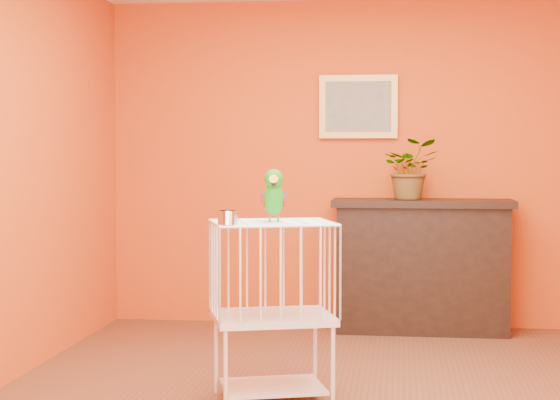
# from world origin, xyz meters

# --- Properties ---
(ground) EXTENTS (4.50, 4.50, 0.00)m
(ground) POSITION_xyz_m (0.00, 0.00, 0.00)
(ground) COLOR brown
(ground) RESTS_ON ground
(room_shell) EXTENTS (4.50, 4.50, 4.50)m
(room_shell) POSITION_xyz_m (0.00, 0.00, 1.58)
(room_shell) COLOR #DB4614
(room_shell) RESTS_ON ground
(console_cabinet) EXTENTS (1.38, 0.50, 1.02)m
(console_cabinet) POSITION_xyz_m (0.50, 2.01, 0.51)
(console_cabinet) COLOR black
(console_cabinet) RESTS_ON ground
(potted_plant) EXTENTS (0.46, 0.50, 0.36)m
(potted_plant) POSITION_xyz_m (0.41, 2.05, 1.21)
(potted_plant) COLOR #26722D
(potted_plant) RESTS_ON console_cabinet
(framed_picture) EXTENTS (0.62, 0.04, 0.50)m
(framed_picture) POSITION_xyz_m (0.00, 2.22, 1.75)
(framed_picture) COLOR #C49546
(framed_picture) RESTS_ON room_shell
(birdcage) EXTENTS (0.77, 0.67, 1.00)m
(birdcage) POSITION_xyz_m (-0.37, -0.12, 0.52)
(birdcage) COLOR white
(birdcage) RESTS_ON ground
(feed_cup) EXTENTS (0.11, 0.11, 0.07)m
(feed_cup) POSITION_xyz_m (-0.57, -0.40, 1.05)
(feed_cup) COLOR silver
(feed_cup) RESTS_ON birdcage
(parrot) EXTENTS (0.15, 0.27, 0.30)m
(parrot) POSITION_xyz_m (-0.35, -0.16, 1.16)
(parrot) COLOR #59544C
(parrot) RESTS_ON birdcage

